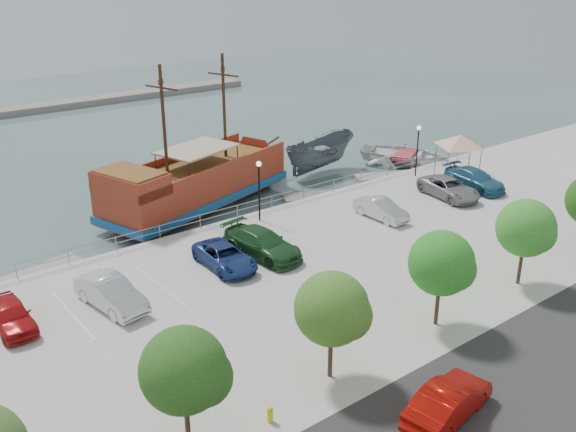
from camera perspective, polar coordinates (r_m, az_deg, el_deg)
ground at (r=40.41m, az=2.87°, el=-4.46°), size 160.00×160.00×0.00m
street at (r=31.29m, az=22.79°, el=-12.83°), size 100.00×8.00×0.04m
sidewalk at (r=33.92m, az=14.06°, el=-8.76°), size 100.00×4.00×0.05m
seawall_railing at (r=45.46m, az=-3.49°, el=0.73°), size 50.00×0.06×1.00m
far_shore at (r=90.68m, az=-15.45°, el=10.04°), size 40.00×3.00×0.80m
pirate_ship at (r=50.38m, az=-7.05°, el=3.31°), size 19.08×10.21×11.81m
patrol_boat at (r=57.41m, az=2.87°, el=5.33°), size 8.21×3.83×3.07m
speedboat at (r=60.40m, az=10.30°, el=5.14°), size 8.96×9.80×1.66m
dock_west at (r=41.53m, az=-22.03°, el=-5.11°), size 6.99×3.17×0.39m
dock_mid at (r=51.54m, az=2.99°, el=1.76°), size 6.39×4.14×0.35m
dock_east at (r=56.94m, az=9.28°, el=3.50°), size 6.85×4.50×0.38m
canopy_tent at (r=55.37m, az=15.11°, el=6.97°), size 5.74×5.74×3.84m
street_sedan at (r=27.01m, az=14.05°, el=-15.70°), size 4.84×2.40×1.52m
fire_hydrant at (r=26.26m, az=-1.61°, el=-17.18°), size 0.26×0.26×0.74m
lamp_post_mid at (r=43.63m, az=-2.59°, el=3.20°), size 0.36×0.36×4.28m
lamp_post_right at (r=54.03m, az=11.47°, el=6.49°), size 0.36×0.36×4.28m
tree_b at (r=23.74m, az=-8.85°, el=-13.53°), size 3.30×3.20×5.00m
tree_c at (r=27.14m, az=4.23°, el=-8.36°), size 3.30×3.20×5.00m
tree_d at (r=31.75m, az=13.73°, el=-4.23°), size 3.30×3.20×5.00m
tree_e at (r=37.11m, az=20.59°, el=-1.13°), size 3.30×3.20×5.00m
parked_car_a at (r=34.57m, az=-23.42°, el=-8.08°), size 1.74×4.24×1.44m
parked_car_b at (r=34.77m, az=-15.45°, el=-6.64°), size 2.40×5.02×1.59m
parked_car_c at (r=37.87m, az=-5.63°, el=-3.63°), size 2.42×4.92×1.34m
parked_car_d at (r=39.08m, az=-2.30°, el=-2.46°), size 3.04×5.89×1.63m
parked_car_f at (r=45.17m, az=8.28°, el=0.62°), size 1.56×4.26×1.39m
parked_car_g at (r=50.19m, az=14.10°, el=2.42°), size 3.21×5.57×1.46m
parked_car_h at (r=52.63m, az=16.24°, el=3.16°), size 2.60×5.50×1.55m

